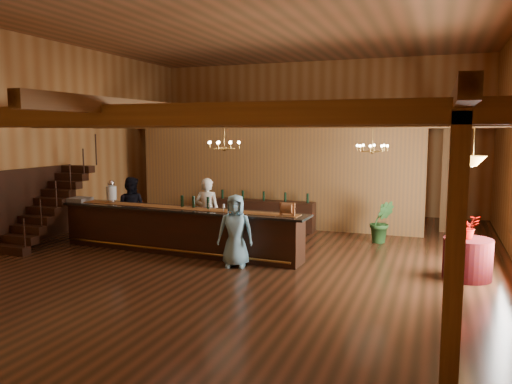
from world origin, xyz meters
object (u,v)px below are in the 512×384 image
(beverage_dispenser, at_px, (111,192))
(round_table, at_px, (468,259))
(guest, at_px, (235,231))
(raffle_drum, at_px, (287,208))
(pendant_lamp, at_px, (473,161))
(backbar_shelf, at_px, (264,215))
(floor_plant, at_px, (382,222))
(bartender, at_px, (207,212))
(chandelier_left, at_px, (224,145))
(chandelier_right, at_px, (372,148))
(tasting_bar, at_px, (178,230))
(staff_second, at_px, (131,209))

(beverage_dispenser, height_order, round_table, beverage_dispenser)
(beverage_dispenser, xyz_separation_m, guest, (3.87, -0.87, -0.60))
(raffle_drum, bearing_deg, pendant_lamp, 4.20)
(round_table, xyz_separation_m, pendant_lamp, (-0.00, 0.00, 1.99))
(backbar_shelf, xyz_separation_m, floor_plant, (3.58, -0.67, 0.13))
(bartender, bearing_deg, chandelier_left, 142.40)
(round_table, height_order, chandelier_right, chandelier_right)
(raffle_drum, height_order, round_table, raffle_drum)
(backbar_shelf, xyz_separation_m, pendant_lamp, (5.58, -3.44, 1.96))
(raffle_drum, relative_size, bartender, 0.19)
(tasting_bar, bearing_deg, bartender, 68.09)
(backbar_shelf, height_order, guest, guest)
(beverage_dispenser, height_order, staff_second, staff_second)
(beverage_dispenser, bearing_deg, pendant_lamp, -0.73)
(bartender, bearing_deg, backbar_shelf, -109.04)
(backbar_shelf, distance_m, floor_plant, 3.65)
(chandelier_right, relative_size, bartender, 0.45)
(round_table, height_order, bartender, bartender)
(chandelier_left, relative_size, pendant_lamp, 0.89)
(chandelier_left, height_order, staff_second, chandelier_left)
(beverage_dispenser, bearing_deg, round_table, -0.73)
(tasting_bar, xyz_separation_m, staff_second, (-1.87, 0.76, 0.31))
(beverage_dispenser, relative_size, guest, 0.37)
(chandelier_right, distance_m, staff_second, 6.66)
(tasting_bar, bearing_deg, staff_second, 160.96)
(round_table, bearing_deg, guest, -170.91)
(chandelier_right, bearing_deg, tasting_bar, -150.63)
(chandelier_left, xyz_separation_m, floor_plant, (3.53, 2.40, -2.08))
(floor_plant, bearing_deg, round_table, -54.15)
(staff_second, xyz_separation_m, guest, (3.69, -1.47, -0.07))
(raffle_drum, distance_m, chandelier_left, 2.35)
(pendant_lamp, distance_m, floor_plant, 3.87)
(bartender, xyz_separation_m, guest, (1.43, -1.56, -0.09))
(raffle_drum, distance_m, round_table, 3.84)
(chandelier_left, xyz_separation_m, bartender, (-0.68, 0.42, -1.76))
(pendant_lamp, bearing_deg, backbar_shelf, 148.38)
(pendant_lamp, bearing_deg, floor_plant, 125.85)
(beverage_dispenser, distance_m, staff_second, 0.81)
(chandelier_left, xyz_separation_m, staff_second, (-2.94, 0.33, -1.78))
(chandelier_left, bearing_deg, bartender, 148.19)
(beverage_dispenser, bearing_deg, staff_second, 73.43)
(backbar_shelf, xyz_separation_m, chandelier_left, (0.06, -3.07, 2.22))
(tasting_bar, bearing_deg, round_table, 3.76)
(chandelier_left, bearing_deg, backbar_shelf, 91.05)
(raffle_drum, relative_size, backbar_shelf, 0.11)
(pendant_lamp, relative_size, floor_plant, 0.78)
(backbar_shelf, xyz_separation_m, chandelier_right, (3.33, -1.05, 2.12))
(round_table, bearing_deg, raffle_drum, -175.80)
(round_table, bearing_deg, tasting_bar, -179.48)
(staff_second, bearing_deg, floor_plant, -173.38)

